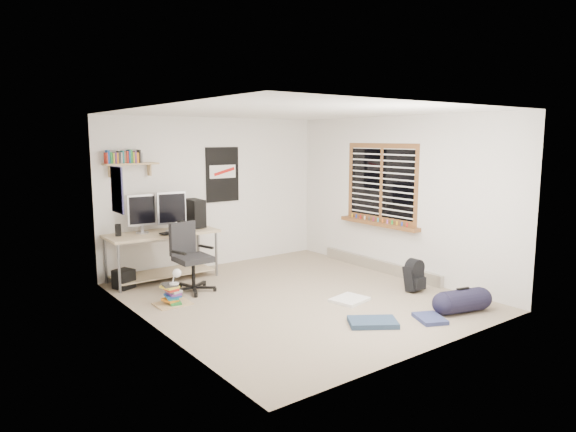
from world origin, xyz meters
TOP-DOWN VIEW (x-y plane):
  - floor at (0.00, 0.00)m, footprint 4.00×4.50m
  - ceiling at (0.00, 0.00)m, footprint 4.00×4.50m
  - back_wall at (0.00, 2.25)m, footprint 4.00×0.01m
  - left_wall at (-2.00, 0.00)m, footprint 0.01×4.50m
  - right_wall at (2.00, 0.00)m, footprint 0.01×4.50m
  - desk at (-1.10, 1.93)m, footprint 1.68×0.78m
  - monitor_left at (-1.37, 2.00)m, footprint 0.43×0.13m
  - monitor_right at (-0.95, 1.87)m, footprint 0.46×0.16m
  - pc_tower at (-0.50, 2.00)m, footprint 0.21×0.42m
  - keyboard at (-1.02, 1.68)m, footprint 0.43×0.21m
  - speaker_left at (-1.75, 1.96)m, footprint 0.11×0.11m
  - speaker_right at (-0.91, 1.62)m, footprint 0.10×0.10m
  - office_chair at (-1.00, 1.09)m, footprint 0.79×0.79m
  - wall_shelf at (-1.45, 2.14)m, footprint 0.80×0.22m
  - poster_back_wall at (0.15, 2.23)m, footprint 0.62×0.03m
  - poster_left_wall at (-1.99, 1.20)m, footprint 0.02×0.42m
  - window at (1.95, 0.30)m, footprint 0.10×1.50m
  - baseboard_heater at (1.96, 0.30)m, footprint 0.08×2.50m
  - backpack at (1.51, -0.80)m, footprint 0.27×0.21m
  - duffel_bag at (1.29, -1.74)m, footprint 0.36×0.36m
  - tshirt at (0.47, -0.58)m, footprint 0.53×0.47m
  - jeans_a at (0.07, -1.38)m, footprint 0.66×0.60m
  - jeans_b at (0.72, -1.69)m, footprint 0.43×0.48m
  - book_stack at (-1.49, 0.71)m, footprint 0.52×0.48m
  - desk_lamp at (-1.47, 0.69)m, footprint 0.18×0.23m
  - subwoofer at (-1.75, 1.81)m, footprint 0.32×0.32m

SIDE VIEW (x-z plane):
  - floor at x=0.00m, z-range -0.01..0.00m
  - tshirt at x=0.47m, z-range 0.00..0.04m
  - jeans_b at x=0.72m, z-range 0.00..0.05m
  - jeans_a at x=0.07m, z-range 0.00..0.06m
  - baseboard_heater at x=1.96m, z-range 0.00..0.18m
  - duffel_bag at x=1.29m, z-range -0.15..0.43m
  - subwoofer at x=-1.75m, z-range 0.00..0.28m
  - book_stack at x=-1.49m, z-range 0.01..0.29m
  - backpack at x=1.51m, z-range 0.02..0.38m
  - desk at x=-1.10m, z-range -0.01..0.74m
  - desk_lamp at x=-1.47m, z-range 0.28..0.48m
  - office_chair at x=-1.00m, z-range 0.00..0.98m
  - keyboard at x=-1.02m, z-range 0.76..0.78m
  - speaker_left at x=-1.75m, z-range 0.76..0.92m
  - speaker_right at x=-0.91m, z-range 0.76..0.94m
  - pc_tower at x=-0.50m, z-range 0.76..1.20m
  - monitor_left at x=-1.37m, z-range 0.76..1.22m
  - monitor_right at x=-0.95m, z-range 0.76..1.25m
  - back_wall at x=0.00m, z-range 0.00..2.50m
  - left_wall at x=-2.00m, z-range 0.00..2.50m
  - right_wall at x=2.00m, z-range 0.00..2.50m
  - window at x=1.95m, z-range 0.82..2.08m
  - poster_left_wall at x=-1.99m, z-range 1.20..1.80m
  - poster_back_wall at x=0.15m, z-range 1.09..2.01m
  - wall_shelf at x=-1.45m, z-range 1.66..1.90m
  - ceiling at x=0.00m, z-range 2.50..2.51m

